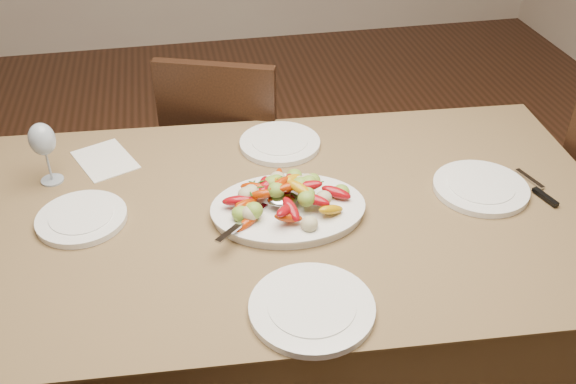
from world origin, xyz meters
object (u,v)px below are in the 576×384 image
(serving_platter, at_px, (288,211))
(wine_glass, at_px, (45,152))
(dining_table, at_px, (288,307))
(plate_right, at_px, (481,188))
(plate_far, at_px, (280,144))
(plate_near, at_px, (312,308))
(chair_far, at_px, (233,155))
(plate_left, at_px, (82,219))

(serving_platter, xyz_separation_m, wine_glass, (-0.66, 0.29, 0.09))
(dining_table, height_order, plate_right, plate_right)
(serving_platter, height_order, plate_far, serving_platter)
(dining_table, height_order, plate_near, plate_near)
(serving_platter, distance_m, plate_far, 0.36)
(plate_far, xyz_separation_m, wine_glass, (-0.70, -0.07, 0.09))
(dining_table, distance_m, serving_platter, 0.39)
(chair_far, relative_size, plate_far, 3.67)
(plate_right, distance_m, plate_far, 0.64)
(serving_platter, distance_m, plate_right, 0.57)
(chair_far, height_order, wine_glass, wine_glass)
(plate_left, height_order, wine_glass, wine_glass)
(dining_table, xyz_separation_m, plate_right, (0.57, -0.02, 0.39))
(serving_platter, bearing_deg, dining_table, 80.33)
(plate_right, bearing_deg, serving_platter, -179.77)
(plate_left, bearing_deg, wine_glass, 114.52)
(plate_right, relative_size, plate_far, 1.06)
(plate_right, relative_size, plate_near, 0.94)
(serving_platter, xyz_separation_m, plate_far, (0.04, 0.36, -0.00))
(plate_right, bearing_deg, plate_far, 145.85)
(plate_right, height_order, plate_near, same)
(wine_glass, bearing_deg, serving_platter, -24.10)
(chair_far, distance_m, wine_glass, 0.86)
(plate_near, xyz_separation_m, wine_glass, (-0.64, 0.66, 0.09))
(plate_left, relative_size, wine_glass, 1.19)
(serving_platter, height_order, plate_right, serving_platter)
(plate_left, bearing_deg, chair_far, 55.50)
(dining_table, bearing_deg, plate_right, -1.55)
(chair_far, height_order, plate_near, chair_far)
(serving_platter, relative_size, plate_left, 1.70)
(chair_far, relative_size, wine_glass, 4.64)
(chair_far, bearing_deg, plate_near, 112.94)
(plate_left, xyz_separation_m, plate_far, (0.60, 0.28, 0.00))
(chair_far, relative_size, serving_platter, 2.30)
(dining_table, bearing_deg, chair_far, 95.37)
(serving_platter, relative_size, plate_far, 1.60)
(serving_platter, relative_size, plate_right, 1.51)
(wine_glass, bearing_deg, chair_far, 40.05)
(chair_far, relative_size, plate_near, 3.26)
(plate_left, height_order, plate_near, same)
(plate_left, relative_size, plate_far, 0.94)
(plate_right, bearing_deg, chair_far, 129.17)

